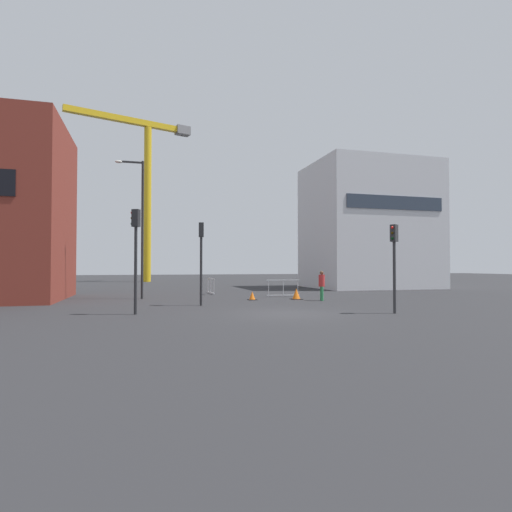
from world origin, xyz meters
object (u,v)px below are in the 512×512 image
traffic_light_median (394,253)px  traffic_cone_on_verge (252,296)px  traffic_light_near (201,250)px  traffic_light_crosswalk (136,244)px  traffic_cone_striped (296,294)px  streetlamp_tall (140,219)px  pedestrian_walking (322,283)px  construction_crane (146,174)px

traffic_light_median → traffic_cone_on_verge: 9.19m
traffic_light_near → traffic_light_crosswalk: bearing=-135.3°
traffic_light_near → traffic_light_crosswalk: (-3.03, -3.00, 0.09)m
traffic_light_near → traffic_cone_striped: 6.76m
traffic_cone_striped → traffic_cone_on_verge: 2.59m
streetlamp_tall → traffic_cone_striped: bearing=-17.5°
streetlamp_tall → pedestrian_walking: streetlamp_tall is taller
traffic_cone_on_verge → streetlamp_tall: bearing=157.9°
construction_crane → traffic_light_crosswalk: construction_crane is taller
traffic_light_median → pedestrian_walking: size_ratio=2.18×
construction_crane → traffic_light_crosswalk: size_ratio=4.80×
pedestrian_walking → traffic_cone_on_verge: 3.98m
streetlamp_tall → construction_crane: bearing=88.9°
streetlamp_tall → traffic_light_near: bearing=-60.2°
pedestrian_walking → traffic_cone_on_verge: size_ratio=3.42×
construction_crane → traffic_cone_striped: 33.96m
traffic_light_crosswalk → traffic_cone_striped: traffic_light_crosswalk is taller
traffic_light_near → traffic_cone_on_verge: size_ratio=8.35×
traffic_cone_on_verge → traffic_light_crosswalk: bearing=-138.3°
traffic_light_near → pedestrian_walking: bearing=9.4°
construction_crane → pedestrian_walking: bearing=-73.5°
streetlamp_tall → traffic_cone_striped: size_ratio=12.99×
traffic_light_near → traffic_light_median: bearing=-37.2°
construction_crane → traffic_cone_on_verge: 33.22m
traffic_light_near → traffic_cone_striped: bearing=22.0°
streetlamp_tall → traffic_light_crosswalk: (-0.09, -8.14, -1.91)m
traffic_light_near → traffic_cone_striped: size_ratio=6.45×
pedestrian_walking → traffic_cone_on_verge: pedestrian_walking is taller
traffic_light_near → traffic_light_crosswalk: 4.27m
traffic_light_median → traffic_cone_on_verge: size_ratio=7.47×
streetlamp_tall → traffic_light_near: streetlamp_tall is taller
traffic_cone_striped → traffic_cone_on_verge: traffic_cone_striped is taller
traffic_light_near → traffic_cone_on_verge: (3.27, 2.62, -2.49)m
streetlamp_tall → traffic_light_crosswalk: streetlamp_tall is taller
traffic_light_crosswalk → construction_crane: bearing=89.0°
construction_crane → traffic_light_median: 40.69m
construction_crane → traffic_light_median: construction_crane is taller
pedestrian_walking → traffic_light_crosswalk: bearing=-157.4°
traffic_light_median → traffic_light_crosswalk: 10.46m
traffic_cone_on_verge → traffic_light_median: bearing=-64.4°
traffic_light_crosswalk → traffic_cone_on_verge: (6.31, 5.62, -2.58)m
traffic_light_crosswalk → pedestrian_walking: (9.92, 4.14, -1.84)m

